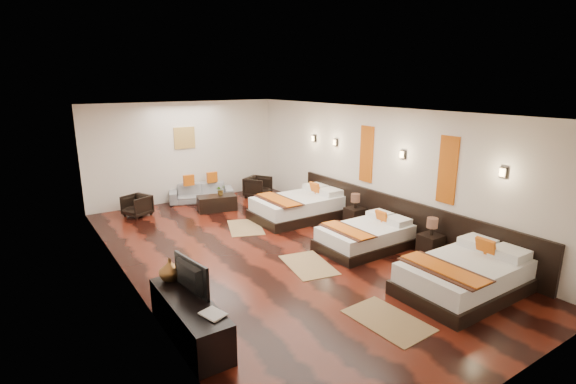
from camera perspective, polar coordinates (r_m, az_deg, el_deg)
floor at (r=8.73m, az=-1.88°, el=-7.97°), size 5.50×9.50×0.01m
ceiling at (r=8.08m, az=-2.04°, el=10.70°), size 5.50×9.50×0.01m
back_wall at (r=12.51m, az=-13.54°, el=5.22°), size 5.50×0.01×2.80m
left_wall at (r=7.28m, az=-20.69°, el=-1.87°), size 0.01×9.50×2.80m
right_wall at (r=9.98m, az=11.61°, el=3.03°), size 0.01×9.50×2.80m
headboard_panel at (r=9.66m, az=14.51°, el=-3.35°), size 0.08×6.60×0.90m
bed_near at (r=7.63m, az=22.56°, el=-10.26°), size 2.17×1.36×0.83m
bed_mid at (r=8.98m, az=10.34°, el=-5.83°), size 1.91×1.20×0.73m
bed_far at (r=10.73m, az=1.48°, el=-1.97°), size 2.24×1.41×0.85m
nightstand_a at (r=8.88m, az=18.45°, el=-6.44°), size 0.40×0.40×0.78m
nightstand_b at (r=10.26m, az=8.88°, el=-3.01°), size 0.40×0.40×0.79m
jute_mat_near at (r=6.58m, az=13.15°, el=-16.30°), size 0.81×1.23×0.01m
jute_mat_mid at (r=8.13m, az=2.74°, el=-9.68°), size 0.97×1.33×0.01m
jute_mat_far at (r=10.16m, az=-5.69°, el=-4.70°), size 1.12×1.39×0.01m
tv_console at (r=6.09m, az=-12.99°, el=-16.07°), size 0.50×1.80×0.55m
tv at (r=6.02m, az=-13.44°, el=-10.97°), size 0.24×0.83×0.48m
book at (r=5.48m, az=-10.93°, el=-16.16°), size 0.31×0.36×0.03m
figurine at (r=6.48m, az=-15.44°, el=-9.91°), size 0.37×0.37×0.33m
sofa at (r=12.46m, az=-11.46°, el=-0.08°), size 1.89×1.23×0.52m
armchair_left at (r=11.54m, az=-19.46°, el=-1.72°), size 0.78×0.77×0.54m
armchair_right at (r=12.67m, az=-4.03°, el=0.66°), size 0.91×0.92×0.62m
coffee_table at (r=11.54m, az=-9.45°, el=-1.46°), size 1.09×0.71×0.40m
table_plant at (r=11.52m, az=-8.99°, el=0.27°), size 0.30×0.28×0.27m
orange_panel_a at (r=8.71m, az=20.48°, el=2.76°), size 0.04×0.40×1.30m
orange_panel_b at (r=10.12m, az=10.41°, el=4.98°), size 0.04×0.40×1.30m
sconce_near at (r=8.08m, az=26.73°, el=2.34°), size 0.07×0.12×0.18m
sconce_mid at (r=9.33m, az=15.03°, el=4.86°), size 0.07×0.12×0.18m
sconce_far at (r=10.89m, az=6.32°, el=6.59°), size 0.07×0.12×0.18m
sconce_lounge at (r=11.59m, az=3.45°, el=7.13°), size 0.07×0.12×0.18m
gold_artwork at (r=12.44m, az=-13.61°, el=7.02°), size 0.60×0.04×0.60m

